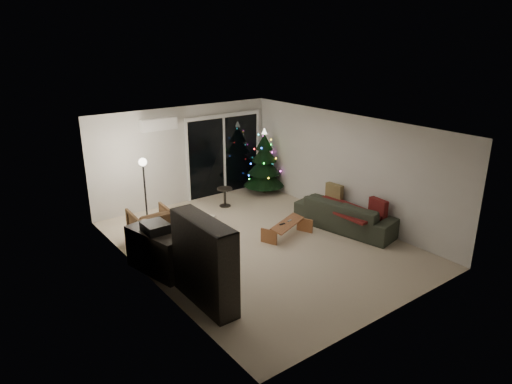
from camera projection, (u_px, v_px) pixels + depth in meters
room at (238, 177)px, 10.70m from camera, size 6.50×7.51×2.60m
bookshelf at (195, 265)px, 7.21m from camera, size 0.48×1.49×1.47m
media_cabinet at (157, 252)px, 8.39m from camera, size 0.74×1.36×0.81m
stereo at (155, 227)px, 8.23m from camera, size 0.41×0.48×0.17m
armchair at (151, 225)px, 9.61m from camera, size 0.85×0.87×0.74m
ottoman at (191, 237)px, 9.46m from camera, size 0.54×0.54×0.40m
cardboard_box_a at (175, 240)px, 9.41m from camera, size 0.49×0.39×0.33m
cardboard_box_b at (207, 223)px, 10.39m from camera, size 0.46×0.43×0.26m
side_table at (225, 197)px, 11.66m from camera, size 0.51×0.51×0.49m
floor_lamp at (145, 195)px, 10.19m from camera, size 0.25×0.25×1.58m
sofa at (347, 214)px, 10.30m from camera, size 1.36×2.46×0.68m
sofa_throw at (344, 209)px, 10.19m from camera, size 0.73×1.67×0.06m
cushion_a at (334, 193)px, 10.84m from camera, size 0.17×0.46×0.45m
cushion_b at (378, 209)px, 9.86m from camera, size 0.16×0.45×0.45m
coffee_table at (287, 230)px, 9.88m from camera, size 1.15×0.76×0.34m
remote_a at (282, 224)px, 9.74m from camera, size 0.14×0.04×0.02m
remote_b at (290, 221)px, 9.92m from camera, size 0.13×0.08×0.02m
christmas_tree at (264, 161)px, 12.49m from camera, size 1.46×1.46×1.81m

